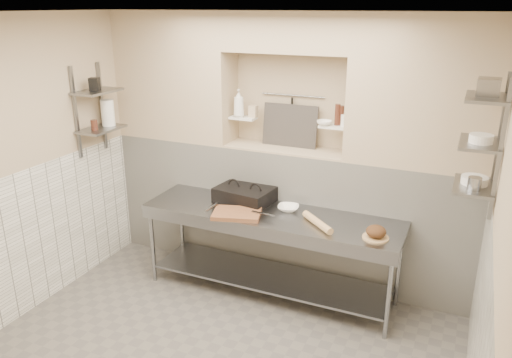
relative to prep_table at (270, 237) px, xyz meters
The scene contains 47 objects.
ceiling 2.51m from the prep_table, 92.70° to the right, with size 4.00×3.90×0.10m, color silver.
wall_left 2.53m from the prep_table, 150.67° to the right, with size 0.10×3.90×2.80m, color tan.
wall_right 2.44m from the prep_table, 30.68° to the right, with size 0.10×3.90×2.80m, color tan.
wall_back 1.12m from the prep_table, 93.91° to the left, with size 4.00×0.10×2.80m, color tan.
backwall_lower 0.57m from the prep_table, 95.63° to the left, with size 4.00×0.40×1.40m, color white.
alcove_sill 0.96m from the prep_table, 95.63° to the left, with size 1.30×0.40×0.02m, color tan.
backwall_pillar_left 2.09m from the prep_table, 157.68° to the left, with size 1.35×0.40×1.40m, color tan.
backwall_pillar_right 2.01m from the prep_table, 24.07° to the left, with size 1.35×0.40×1.40m, color tan.
backwall_header 2.04m from the prep_table, 95.63° to the left, with size 1.30×0.40×0.40m, color tan.
wainscot_left 2.36m from the prep_table, 149.96° to the right, with size 0.02×3.90×1.40m, color white.
wainscot_right 2.27m from the prep_table, 31.46° to the right, with size 0.02×3.90×1.40m, color white.
alcove_shelf_left 1.32m from the prep_table, 134.44° to the left, with size 0.28×0.16×0.03m, color white.
alcove_shelf_right 1.28m from the prep_table, 51.92° to the left, with size 0.28×0.16×0.03m, color white.
utensil_rail 1.50m from the prep_table, 94.34° to the left, with size 0.02×0.02×0.70m, color gray.
hanging_steel 1.35m from the prep_table, 94.46° to the left, with size 0.02×0.02×0.30m, color black.
splash_panel 1.20m from the prep_table, 94.79° to the left, with size 0.60×0.02×0.45m, color #383330.
shelf_rail_left_a 2.34m from the prep_table, behind, with size 0.03×0.03×0.95m, color slate.
shelf_rail_left_b 2.36m from the prep_table, behind, with size 0.03×0.03×0.95m, color slate.
wall_shelf_left_lower 2.13m from the prep_table, behind, with size 0.30×0.50×0.03m, color slate.
wall_shelf_left_upper 2.34m from the prep_table, behind, with size 0.30×0.50×0.03m, color slate.
shelf_rail_right_a 2.27m from the prep_table, ahead, with size 0.03×0.03×1.05m, color slate.
shelf_rail_right_b 2.29m from the prep_table, ahead, with size 0.03×0.03×1.05m, color slate.
wall_shelf_right_lower 1.98m from the prep_table, ahead, with size 0.30×0.50×0.03m, color slate.
wall_shelf_right_mid 2.16m from the prep_table, ahead, with size 0.30×0.50×0.03m, color slate.
wall_shelf_right_upper 2.37m from the prep_table, ahead, with size 0.30×0.50×0.03m, color slate.
prep_table is the anchor object (origin of this frame).
panini_press 0.53m from the prep_table, 152.46° to the left, with size 0.62×0.48×0.15m.
cutting_board 0.43m from the prep_table, 147.48° to the right, with size 0.46×0.32×0.04m, color brown.
knife_blade 0.33m from the prep_table, 99.64° to the right, with size 0.25×0.03×0.01m, color gray.
tongs 0.66m from the prep_table, 159.67° to the right, with size 0.02×0.02×0.25m, color gray.
mixing_bowl 0.35m from the prep_table, 47.42° to the left, with size 0.21×0.21×0.05m, color white.
rolling_pin 0.60m from the prep_table, ahead, with size 0.07×0.07×0.45m, color tan.
bread_board 1.10m from the prep_table, ahead, with size 0.23×0.23×0.01m, color tan.
bread_loaf 1.12m from the prep_table, ahead, with size 0.18×0.18×0.11m, color #4C2D19.
bottle_soap 1.45m from the prep_table, 137.98° to the left, with size 0.11×0.12×0.30m, color white.
jar_alcove 1.35m from the prep_table, 127.08° to the left, with size 0.08×0.08×0.12m, color tan.
bowl_alcove 1.27m from the prep_table, 56.18° to the left, with size 0.15×0.15×0.05m, color white.
condiment_a 1.41m from the prep_table, 50.16° to the left, with size 0.05×0.05×0.19m, color #411E14.
condiment_b 1.40m from the prep_table, 51.16° to the left, with size 0.05×0.05×0.21m, color #411E14.
condiment_c 1.38m from the prep_table, 47.08° to the left, with size 0.07×0.07×0.11m, color white.
jug_left 2.20m from the prep_table, behind, with size 0.14×0.14×0.28m, color white.
jar_left 2.17m from the prep_table, behind, with size 0.07×0.07×0.11m, color #411E14.
box_left_upper 2.38m from the prep_table, behind, with size 0.09×0.09×0.13m, color black.
bowl_right 2.00m from the prep_table, ahead, with size 0.21×0.21×0.06m, color white.
canister_right 2.02m from the prep_table, ahead, with size 0.10×0.10×0.10m, color gray.
bowl_right_mid 2.19m from the prep_table, ahead, with size 0.18×0.18×0.07m, color white.
basket_right 2.42m from the prep_table, ahead, with size 0.16×0.20×0.13m, color gray.
Camera 1 is at (1.76, -3.02, 2.85)m, focal length 35.00 mm.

